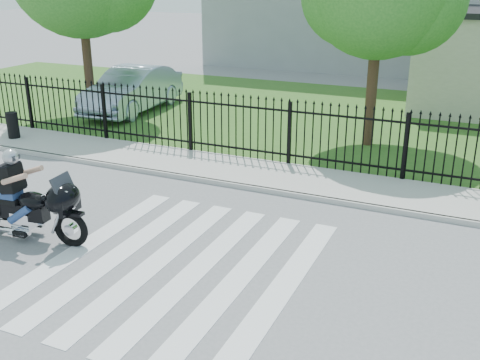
% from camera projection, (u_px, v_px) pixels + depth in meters
% --- Properties ---
extents(ground, '(120.00, 120.00, 0.00)m').
position_uv_depth(ground, '(177.00, 266.00, 10.08)').
color(ground, slate).
rests_on(ground, ground).
extents(crosswalk, '(5.00, 5.50, 0.01)m').
position_uv_depth(crosswalk, '(177.00, 266.00, 10.08)').
color(crosswalk, silver).
rests_on(crosswalk, ground).
extents(sidewalk, '(40.00, 2.00, 0.12)m').
position_uv_depth(sidewalk, '(275.00, 176.00, 14.34)').
color(sidewalk, '#ADAAA3').
rests_on(sidewalk, ground).
extents(curb, '(40.00, 0.12, 0.12)m').
position_uv_depth(curb, '(260.00, 189.00, 13.49)').
color(curb, '#ADAAA3').
rests_on(curb, ground).
extents(grass_strip, '(40.00, 12.00, 0.02)m').
position_uv_depth(grass_strip, '(344.00, 118.00, 20.35)').
color(grass_strip, '#2F6020').
rests_on(grass_strip, ground).
extents(iron_fence, '(26.00, 0.04, 1.80)m').
position_uv_depth(iron_fence, '(289.00, 135.00, 14.91)').
color(iron_fence, black).
rests_on(iron_fence, ground).
extents(motorcycle_rider, '(2.83, 1.03, 1.87)m').
position_uv_depth(motorcycle_rider, '(20.00, 202.00, 10.91)').
color(motorcycle_rider, black).
rests_on(motorcycle_rider, ground).
extents(parked_car, '(2.03, 5.09, 1.65)m').
position_uv_depth(parked_car, '(132.00, 90.00, 21.02)').
color(parked_car, '#A6B7D1').
rests_on(parked_car, grass_strip).
extents(litter_bin, '(0.42, 0.42, 0.80)m').
position_uv_depth(litter_bin, '(13.00, 125.00, 17.37)').
color(litter_bin, black).
rests_on(litter_bin, sidewalk).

